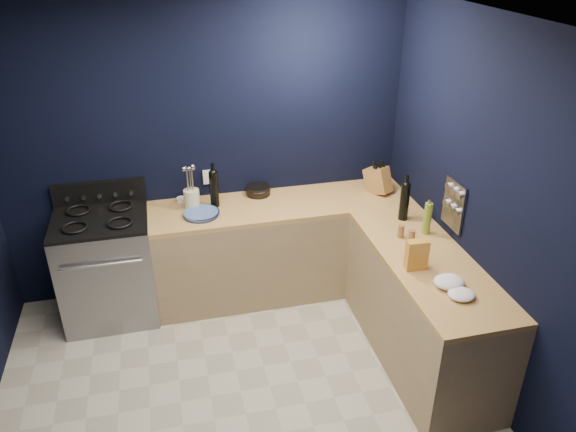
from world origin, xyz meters
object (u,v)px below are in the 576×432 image
object	(u,v)px
knife_block	(378,180)
gas_range	(108,269)
crouton_bag	(417,255)
utensil_crock	(192,199)
plate_stack	(201,214)

from	to	relation	value
knife_block	gas_range	bearing A→B (deg)	150.79
crouton_bag	utensil_crock	bearing A→B (deg)	140.68
crouton_bag	plate_stack	bearing A→B (deg)	143.42
gas_range	crouton_bag	xyz separation A→B (m)	(2.21, -1.22, 0.55)
plate_stack	crouton_bag	xyz separation A→B (m)	(1.40, -1.16, 0.10)
knife_block	crouton_bag	bearing A→B (deg)	-129.36
knife_block	plate_stack	bearing A→B (deg)	153.24
plate_stack	utensil_crock	size ratio (longest dim) A/B	1.73
gas_range	plate_stack	xyz separation A→B (m)	(0.82, -0.06, 0.46)
utensil_crock	crouton_bag	bearing A→B (deg)	-42.52
plate_stack	crouton_bag	bearing A→B (deg)	-39.79
plate_stack	utensil_crock	distance (m)	0.19
utensil_crock	crouton_bag	distance (m)	1.97
plate_stack	crouton_bag	world-z (taller)	crouton_bag
gas_range	plate_stack	bearing A→B (deg)	-4.14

